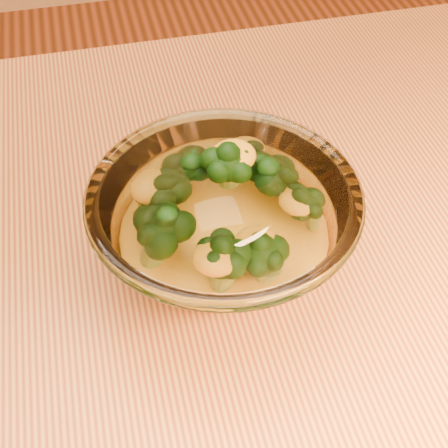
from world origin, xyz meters
name	(u,v)px	position (x,y,z in m)	size (l,w,h in m)	color
table	(302,355)	(0.00, 0.00, 0.65)	(1.20, 0.80, 0.75)	#BC8438
glass_bowl	(224,228)	(-0.06, 0.04, 0.80)	(0.20, 0.20, 0.09)	white
cheese_sauce	(224,244)	(-0.06, 0.04, 0.78)	(0.12, 0.12, 0.03)	yellow
broccoli_heap	(217,205)	(-0.07, 0.05, 0.81)	(0.15, 0.14, 0.08)	black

